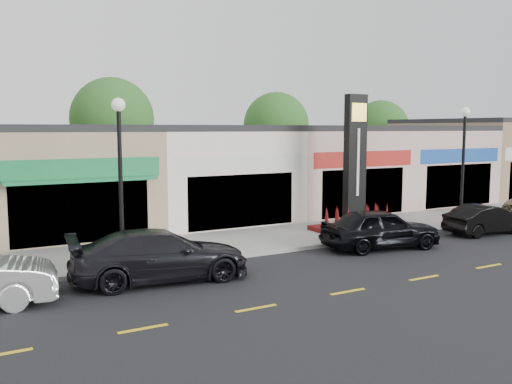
% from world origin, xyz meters
% --- Properties ---
extents(ground, '(120.00, 120.00, 0.00)m').
position_xyz_m(ground, '(0.00, 0.00, 0.00)').
color(ground, black).
rests_on(ground, ground).
extents(sidewalk, '(52.00, 4.30, 0.15)m').
position_xyz_m(sidewalk, '(0.00, 4.35, 0.07)').
color(sidewalk, gray).
rests_on(sidewalk, ground).
extents(curb, '(52.00, 0.20, 0.15)m').
position_xyz_m(curb, '(0.00, 2.10, 0.07)').
color(curb, gray).
rests_on(curb, ground).
extents(shop_beige, '(7.00, 10.85, 4.80)m').
position_xyz_m(shop_beige, '(-8.50, 11.46, 2.40)').
color(shop_beige, tan).
rests_on(shop_beige, ground).
extents(shop_cream, '(7.00, 10.01, 4.80)m').
position_xyz_m(shop_cream, '(-1.50, 11.47, 2.40)').
color(shop_cream, white).
rests_on(shop_cream, ground).
extents(shop_pink_w, '(7.00, 10.01, 4.80)m').
position_xyz_m(shop_pink_w, '(5.50, 11.47, 2.40)').
color(shop_pink_w, '#D3A8A0').
rests_on(shop_pink_w, ground).
extents(shop_pink_e, '(7.00, 10.01, 4.80)m').
position_xyz_m(shop_pink_e, '(12.50, 11.47, 2.40)').
color(shop_pink_e, '#D3A8A0').
rests_on(shop_pink_e, ground).
extents(shop_tan, '(7.00, 10.01, 5.30)m').
position_xyz_m(shop_tan, '(19.50, 11.48, 2.65)').
color(shop_tan, '#80634A').
rests_on(shop_tan, ground).
extents(tree_rear_west, '(5.20, 5.20, 7.83)m').
position_xyz_m(tree_rear_west, '(-4.00, 19.50, 5.22)').
color(tree_rear_west, '#382619').
rests_on(tree_rear_west, ground).
extents(tree_rear_mid, '(4.80, 4.80, 7.29)m').
position_xyz_m(tree_rear_mid, '(8.00, 19.50, 4.88)').
color(tree_rear_mid, '#382619').
rests_on(tree_rear_mid, ground).
extents(tree_rear_east, '(4.60, 4.60, 6.94)m').
position_xyz_m(tree_rear_east, '(18.00, 19.50, 4.63)').
color(tree_rear_east, '#382619').
rests_on(tree_rear_east, ground).
extents(lamp_west_near, '(0.44, 0.44, 5.47)m').
position_xyz_m(lamp_west_near, '(-8.00, 2.50, 3.48)').
color(lamp_west_near, black).
rests_on(lamp_west_near, sidewalk).
extents(lamp_east_near, '(0.44, 0.44, 5.47)m').
position_xyz_m(lamp_east_near, '(8.00, 2.50, 3.48)').
color(lamp_east_near, black).
rests_on(lamp_east_near, sidewalk).
extents(pylon_sign, '(4.20, 1.30, 6.00)m').
position_xyz_m(pylon_sign, '(3.00, 4.20, 2.27)').
color(pylon_sign, '#520E0E').
rests_on(pylon_sign, sidewalk).
extents(car_dark_sedan, '(2.78, 5.65, 1.58)m').
position_xyz_m(car_dark_sedan, '(-7.32, 0.68, 0.79)').
color(car_dark_sedan, black).
rests_on(car_dark_sedan, ground).
extents(car_black_sedan, '(2.60, 4.89, 1.59)m').
position_xyz_m(car_black_sedan, '(1.61, 0.86, 0.79)').
color(car_black_sedan, black).
rests_on(car_black_sedan, ground).
extents(car_black_conv, '(1.65, 4.06, 1.31)m').
position_xyz_m(car_black_conv, '(7.74, 0.86, 0.65)').
color(car_black_conv, black).
rests_on(car_black_conv, ground).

